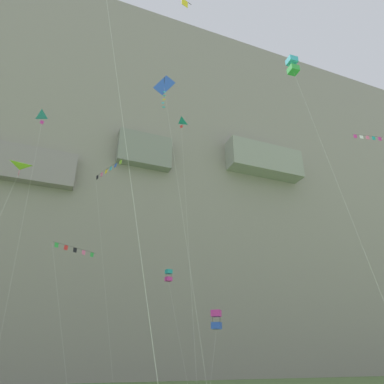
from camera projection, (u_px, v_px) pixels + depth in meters
cliff_face at (131, 177)px, 78.79m from camera, size 180.00×28.04×80.49m
kite_delta_high_right at (179, 134)px, 43.48m from camera, size 1.64×6.10×30.00m
kite_delta_low_center at (46, 128)px, 37.83m from camera, size 1.50×4.53×26.78m
kite_banner_high_left at (74, 256)px, 35.33m from camera, size 4.62×5.26×13.61m
kite_banner_upper_right at (108, 175)px, 51.34m from camera, size 4.20×8.61×28.93m
kite_box_mid_center at (293, 66)px, 34.15m from camera, size 2.62×4.30×30.21m
kite_banner_front_field at (377, 154)px, 36.73m from camera, size 3.61×5.59×25.37m
kite_box_low_right at (169, 276)px, 42.99m from camera, size 1.13×6.11×13.22m
kite_box_mid_left at (216, 320)px, 35.67m from camera, size 3.03×3.67×7.78m
kite_delta_far_right at (16, 180)px, 27.64m from camera, size 1.89×6.42×16.92m
kite_diamond_low_left at (165, 90)px, 35.27m from camera, size 3.38×5.66×29.76m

